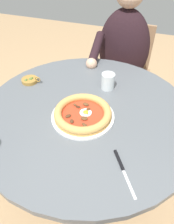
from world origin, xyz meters
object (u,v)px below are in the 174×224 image
(dining_table, at_px, (87,130))
(diner_person, at_px, (120,74))
(water_glass, at_px, (108,82))
(steak_knife, at_px, (121,166))
(olive_pan, at_px, (30,80))
(cafe_chair_diner, at_px, (124,67))
(pizza_on_plate, at_px, (84,114))

(dining_table, relative_size, diner_person, 0.89)
(water_glass, distance_m, steak_knife, 0.50)
(olive_pan, bearing_deg, cafe_chair_diner, 149.75)
(olive_pan, height_order, cafe_chair_diner, cafe_chair_diner)
(pizza_on_plate, distance_m, water_glass, 0.27)
(water_glass, xyz_separation_m, cafe_chair_diner, (-0.63, -0.01, -0.25))
(dining_table, relative_size, pizza_on_plate, 3.54)
(pizza_on_plate, bearing_deg, olive_pan, -114.15)
(dining_table, bearing_deg, water_glass, 167.07)
(water_glass, bearing_deg, diner_person, -177.78)
(dining_table, bearing_deg, steak_knife, 41.10)
(dining_table, relative_size, water_glass, 11.83)
(cafe_chair_diner, bearing_deg, dining_table, -2.41)
(steak_knife, bearing_deg, diner_person, -168.20)
(water_glass, relative_size, olive_pan, 0.76)
(dining_table, height_order, steak_knife, steak_knife)
(dining_table, xyz_separation_m, pizza_on_plate, (0.06, 0.00, 0.16))
(olive_pan, bearing_deg, steak_knife, 58.31)
(water_glass, xyz_separation_m, olive_pan, (0.09, -0.43, -0.03))
(pizza_on_plate, bearing_deg, diner_person, 178.23)
(water_glass, height_order, cafe_chair_diner, cafe_chair_diner)
(pizza_on_plate, xyz_separation_m, cafe_chair_diner, (-0.89, 0.03, -0.24))
(dining_table, xyz_separation_m, diner_person, (-0.70, 0.03, -0.06))
(diner_person, bearing_deg, dining_table, -2.28)
(diner_person, xyz_separation_m, cafe_chair_diner, (-0.14, 0.01, -0.01))
(olive_pan, relative_size, cafe_chair_diner, 0.14)
(pizza_on_plate, bearing_deg, water_glass, 170.80)
(water_glass, bearing_deg, pizza_on_plate, -9.20)
(pizza_on_plate, bearing_deg, dining_table, -175.62)
(water_glass, height_order, steak_knife, water_glass)
(dining_table, distance_m, water_glass, 0.28)
(dining_table, distance_m, diner_person, 0.70)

